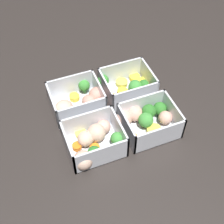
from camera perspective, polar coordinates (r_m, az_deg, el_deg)
name	(u,v)px	position (r m, az deg, el deg)	size (l,w,h in m)	color
ground_plane	(112,118)	(0.85, 0.00, -1.07)	(4.00, 4.00, 0.00)	#282321
container_near_left	(94,142)	(0.77, -3.36, -5.42)	(0.14, 0.13, 0.07)	silver
container_near_right	(146,119)	(0.82, 6.28, -1.23)	(0.16, 0.13, 0.07)	silver
container_far_left	(81,101)	(0.85, -5.76, 1.96)	(0.16, 0.13, 0.07)	silver
container_far_right	(128,86)	(0.89, 3.01, 4.74)	(0.16, 0.13, 0.07)	silver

